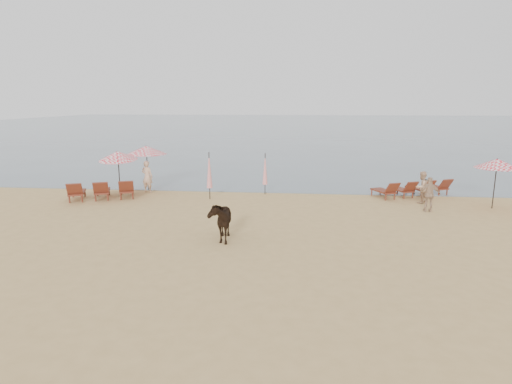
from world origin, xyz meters
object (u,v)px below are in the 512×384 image
lounger_cluster_left (102,190)px  beachgoer_left (147,177)px  umbrella_open_left_a (146,150)px  umbrella_closed_left (209,170)px  beachgoer_right_a (422,187)px  lounger_cluster_right (413,188)px  umbrella_open_left_b (118,156)px  cow (220,220)px  umbrella_open_right (497,163)px  umbrella_closed_right (265,169)px  beachgoer_right_b (429,195)px

lounger_cluster_left → beachgoer_left: size_ratio=2.05×
beachgoer_left → umbrella_open_left_a: bearing=-59.8°
umbrella_closed_left → beachgoer_right_a: (10.48, 0.21, -0.70)m
lounger_cluster_left → lounger_cluster_right: size_ratio=0.84×
lounger_cluster_left → umbrella_open_left_b: umbrella_open_left_b is taller
cow → lounger_cluster_left: bearing=132.5°
cow → beachgoer_left: size_ratio=1.01×
lounger_cluster_left → cow: cow is taller
lounger_cluster_left → umbrella_open_right: 19.02m
umbrella_closed_right → cow: 7.95m
umbrella_closed_left → beachgoer_right_a: umbrella_closed_left is taller
umbrella_open_right → umbrella_closed_left: umbrella_closed_left is taller
beachgoer_right_a → lounger_cluster_right: bearing=-125.9°
beachgoer_right_b → umbrella_open_right: bearing=-156.6°
beachgoer_right_a → umbrella_open_left_b: bearing=-37.1°
umbrella_open_left_a → umbrella_open_right: bearing=-11.6°
umbrella_open_left_a → umbrella_closed_right: umbrella_open_left_a is taller
beachgoer_right_b → beachgoer_right_a: bearing=-87.0°
umbrella_open_left_b → umbrella_open_right: umbrella_open_left_b is taller
beachgoer_left → beachgoer_right_a: beachgoer_left is taller
umbrella_open_left_a → umbrella_closed_right: (6.63, -0.48, -0.89)m
umbrella_open_left_a → umbrella_open_left_b: size_ratio=1.02×
umbrella_closed_right → lounger_cluster_right: bearing=2.0°
lounger_cluster_right → umbrella_closed_right: 7.81m
umbrella_open_left_a → beachgoer_right_b: (14.28, -3.46, -1.46)m
umbrella_closed_right → beachgoer_right_a: umbrella_closed_right is taller
lounger_cluster_right → umbrella_open_right: umbrella_open_right is taller
beachgoer_right_a → beachgoer_right_b: (-0.13, -1.73, 0.01)m
beachgoer_right_b → umbrella_open_left_b: bearing=0.4°
umbrella_open_left_a → umbrella_open_right: 17.61m
umbrella_open_left_b → cow: umbrella_open_left_b is taller
lounger_cluster_right → beachgoer_left: size_ratio=2.45×
lounger_cluster_right → umbrella_open_left_b: 15.48m
lounger_cluster_right → beachgoer_right_b: bearing=-116.1°
umbrella_closed_left → beachgoer_left: size_ratio=1.38×
beachgoer_right_b → beachgoer_left: bearing=-4.3°
lounger_cluster_right → beachgoer_right_b: beachgoer_right_b is taller
umbrella_closed_left → umbrella_open_left_b: bearing=176.7°
lounger_cluster_right → cow: (-8.74, -8.14, 0.31)m
umbrella_open_right → beachgoer_right_a: size_ratio=1.50×
lounger_cluster_right → umbrella_closed_left: bearing=165.1°
lounger_cluster_left → cow: bearing=-60.7°
beachgoer_right_a → lounger_cluster_left: bearing=-33.9°
lounger_cluster_left → umbrella_open_left_a: (1.53, 2.53, 1.78)m
cow → beachgoer_right_b: size_ratio=1.11×
lounger_cluster_right → umbrella_closed_left: 10.65m
umbrella_closed_left → beachgoer_right_b: size_ratio=1.52×
cow → beachgoer_right_a: 10.99m
umbrella_open_left_a → umbrella_open_left_b: umbrella_open_left_a is taller
cow → beachgoer_right_b: 9.93m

